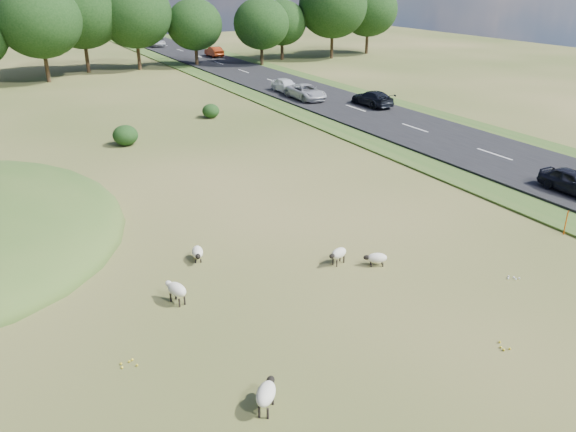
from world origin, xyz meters
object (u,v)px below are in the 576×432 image
at_px(sheep_0, 266,393).
at_px(car_2, 573,181).
at_px(sheep_2, 197,252).
at_px(sheep_1, 338,253).
at_px(sheep_4, 376,258).
at_px(car_0, 157,35).
at_px(car_3, 306,92).
at_px(sheep_3, 176,289).
at_px(car_7, 286,85).
at_px(car_4, 372,98).
at_px(car_5, 155,42).
at_px(marker_post, 566,223).
at_px(car_6, 214,52).

xyz_separation_m(sheep_0, car_2, (22.19, 6.63, 0.30)).
bearing_deg(sheep_2, sheep_1, 74.98).
xyz_separation_m(sheep_2, sheep_4, (6.41, -4.07, -0.02)).
distance_m(sheep_2, car_0, 90.33).
bearing_deg(sheep_1, car_3, -136.43).
bearing_deg(car_3, sheep_3, -128.18).
xyz_separation_m(sheep_3, car_7, (22.57, 32.76, 0.37)).
bearing_deg(car_3, car_4, -55.04).
distance_m(sheep_0, car_4, 39.63).
distance_m(sheep_2, sheep_3, 3.39).
bearing_deg(sheep_4, car_7, -85.74).
relative_size(car_2, car_3, 0.75).
relative_size(car_3, car_5, 0.97).
bearing_deg(sheep_2, car_5, -178.27).
xyz_separation_m(sheep_0, car_7, (22.19, 39.40, 0.35)).
relative_size(marker_post, car_0, 0.28).
relative_size(sheep_2, car_7, 0.27).
relative_size(car_3, car_6, 1.18).
xyz_separation_m(sheep_1, car_3, (15.62, 29.08, 0.43)).
distance_m(sheep_4, car_2, 14.35).
distance_m(car_2, car_6, 61.63).
xyz_separation_m(car_2, car_3, (0.00, 28.71, 0.05)).
xyz_separation_m(sheep_2, car_2, (20.70, -2.82, 0.50)).
distance_m(marker_post, car_2, 5.55).
bearing_deg(car_5, car_3, -90.00).
xyz_separation_m(sheep_1, car_7, (15.62, 33.13, 0.44)).
bearing_deg(car_2, sheep_0, -163.37).
relative_size(car_0, car_4, 0.92).
distance_m(marker_post, car_4, 27.64).
relative_size(car_4, car_5, 0.91).
distance_m(car_5, car_6, 16.99).
height_order(marker_post, car_2, car_2).
bearing_deg(sheep_4, sheep_1, -6.48).
distance_m(sheep_4, car_7, 36.90).
distance_m(car_6, car_7, 29.00).
distance_m(sheep_2, car_4, 31.92).
height_order(car_0, car_2, car_2).
bearing_deg(marker_post, sheep_4, 169.47).
height_order(car_3, car_6, car_6).
bearing_deg(sheep_3, marker_post, -116.79).
height_order(marker_post, car_6, car_6).
bearing_deg(sheep_4, car_0, -74.20).
height_order(marker_post, sheep_4, marker_post).
bearing_deg(car_3, car_2, -90.00).
distance_m(sheep_1, car_0, 92.20).
xyz_separation_m(sheep_3, car_2, (22.57, -0.00, 0.31)).
distance_m(sheep_2, car_3, 33.15).
relative_size(sheep_1, sheep_2, 0.95).
xyz_separation_m(sheep_4, car_7, (14.29, 34.02, 0.58)).
relative_size(sheep_1, car_0, 0.24).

